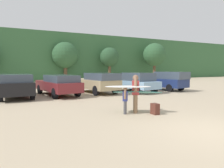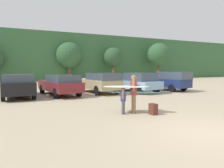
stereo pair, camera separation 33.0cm
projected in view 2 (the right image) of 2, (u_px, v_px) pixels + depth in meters
The scene contains 15 objects.
ground_plane at pixel (207, 133), 6.22m from camera, with size 120.00×120.00×0.00m, color tan.
hillside_ridge at pixel (46, 58), 35.59m from camera, with size 108.00×12.00×7.22m, color #38663D.
tree_center at pixel (69, 55), 30.70m from camera, with size 3.80×3.80×5.69m.
tree_right at pixel (113, 57), 32.45m from camera, with size 2.96×2.96×5.09m.
tree_center_left at pixel (159, 55), 35.00m from camera, with size 3.81×3.81×6.08m.
parked_car_black at pixel (18, 85), 13.59m from camera, with size 1.96×4.64×1.53m.
parked_car_maroon at pixel (60, 84), 14.69m from camera, with size 2.39×4.98×1.44m.
parked_car_tan at pixel (99, 82), 16.04m from camera, with size 2.36×4.64×1.54m.
parked_car_sky_blue at pixel (138, 82), 16.70m from camera, with size 2.13×4.52×1.55m.
parked_car_navy at pixel (166, 81), 18.13m from camera, with size 2.56×4.95×1.60m.
person_adult at pixel (134, 91), 8.95m from camera, with size 0.54×0.75×1.62m.
person_child at pixel (123, 99), 8.73m from camera, with size 0.33×0.43×1.13m.
surfboard_teal at pixel (136, 92), 8.97m from camera, with size 2.09×1.66×0.20m.
surfboard_white at pixel (126, 87), 8.75m from camera, with size 1.98×1.37×0.09m.
backpack_dropped at pixel (153, 109), 8.61m from camera, with size 0.24×0.34×0.45m.
Camera 2 is at (-5.14, -4.30, 1.91)m, focal length 33.64 mm.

